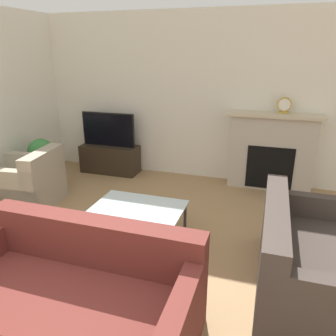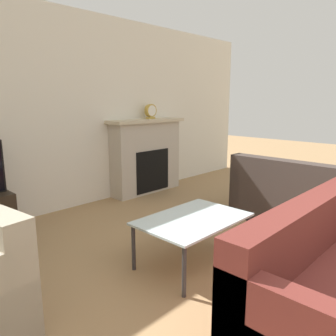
# 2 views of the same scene
# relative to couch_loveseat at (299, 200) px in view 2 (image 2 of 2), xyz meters

# --- Properties ---
(wall_back) EXTENTS (8.05, 0.06, 2.70)m
(wall_back) POSITION_rel_couch_loveseat_xyz_m (-1.77, 2.61, 1.06)
(wall_back) COLOR silver
(wall_back) RESTS_ON ground_plane
(fireplace) EXTENTS (1.39, 0.37, 1.21)m
(fireplace) POSITION_rel_couch_loveseat_xyz_m (-0.36, 2.42, 0.34)
(fireplace) COLOR #BCB2A3
(fireplace) RESTS_ON ground_plane
(couch_loveseat) EXTENTS (0.85, 1.55, 0.82)m
(couch_loveseat) POSITION_rel_couch_loveseat_xyz_m (0.00, 0.00, 0.00)
(couch_loveseat) COLOR #3D332D
(couch_loveseat) RESTS_ON ground_plane
(coffee_table) EXTENTS (1.01, 0.68, 0.45)m
(coffee_table) POSITION_rel_couch_loveseat_xyz_m (-1.72, 0.28, 0.11)
(coffee_table) COLOR #333338
(coffee_table) RESTS_ON ground_plane
(mantel_clock) EXTENTS (0.21, 0.07, 0.24)m
(mantel_clock) POSITION_rel_couch_loveseat_xyz_m (-0.25, 2.42, 1.04)
(mantel_clock) COLOR #B79338
(mantel_clock) RESTS_ON fireplace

